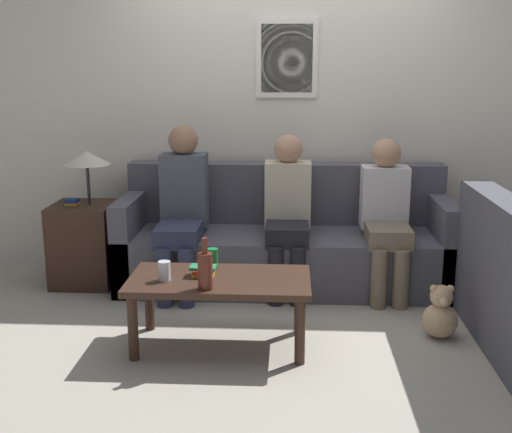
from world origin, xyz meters
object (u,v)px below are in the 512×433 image
at_px(person_middle, 288,208).
at_px(wine_bottle, 205,270).
at_px(person_right, 386,212).
at_px(teddy_bear, 440,315).
at_px(coffee_table, 220,287).
at_px(person_left, 182,204).
at_px(couch_main, 284,244).
at_px(drinking_glass, 164,271).

bearing_deg(person_middle, wine_bottle, -110.51).
xyz_separation_m(wine_bottle, person_right, (1.17, 1.19, 0.07)).
distance_m(wine_bottle, teddy_bear, 1.51).
distance_m(coffee_table, person_right, 1.51).
distance_m(person_left, person_right, 1.49).
distance_m(coffee_table, person_middle, 1.12).
bearing_deg(couch_main, teddy_bear, -44.97).
height_order(drinking_glass, person_middle, person_middle).
bearing_deg(coffee_table, person_left, 111.22).
height_order(coffee_table, drinking_glass, drinking_glass).
xyz_separation_m(coffee_table, person_middle, (0.39, 1.01, 0.26)).
relative_size(drinking_glass, person_left, 0.09).
bearing_deg(coffee_table, person_right, 41.99).
xyz_separation_m(person_left, teddy_bear, (1.73, -0.79, -0.51)).
height_order(couch_main, drinking_glass, couch_main).
xyz_separation_m(wine_bottle, person_left, (-0.32, 1.18, 0.11)).
height_order(couch_main, wine_bottle, couch_main).
distance_m(person_right, teddy_bear, 0.96).
relative_size(person_left, person_right, 1.08).
xyz_separation_m(person_right, teddy_bear, (0.24, -0.80, -0.47)).
xyz_separation_m(couch_main, person_left, (-0.75, -0.19, 0.34)).
relative_size(coffee_table, person_right, 0.95).
xyz_separation_m(couch_main, drinking_glass, (-0.69, -1.24, 0.18)).
height_order(person_left, person_right, person_left).
distance_m(couch_main, person_middle, 0.36).
bearing_deg(couch_main, person_left, -165.88).
bearing_deg(wine_bottle, person_right, 45.65).
distance_m(person_left, teddy_bear, 1.97).
xyz_separation_m(drinking_glass, person_left, (-0.07, 1.05, 0.17)).
relative_size(couch_main, person_left, 2.03).
bearing_deg(teddy_bear, person_left, 155.54).
distance_m(coffee_table, drinking_glass, 0.34).
xyz_separation_m(coffee_table, teddy_bear, (1.35, 0.19, -0.22)).
distance_m(wine_bottle, person_left, 1.23).
bearing_deg(person_right, person_middle, 178.97).
relative_size(drinking_glass, person_right, 0.10).
bearing_deg(person_left, person_middle, 2.06).
relative_size(couch_main, coffee_table, 2.31).
relative_size(couch_main, person_right, 2.19).
relative_size(person_left, person_middle, 1.06).
distance_m(drinking_glass, person_right, 1.78).
relative_size(coffee_table, person_left, 0.88).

